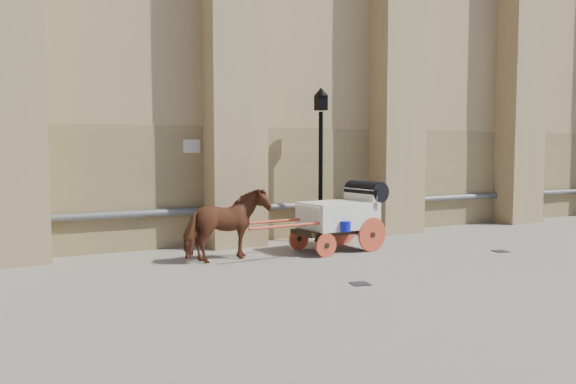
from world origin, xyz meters
TOP-DOWN VIEW (x-y plane):
  - ground at (0.00, 0.00)m, footprint 90.00×90.00m
  - horse at (-1.88, 1.88)m, footprint 1.99×1.18m
  - carriage at (1.09, 1.90)m, footprint 3.84×1.45m
  - street_lamp at (1.24, 3.22)m, footprint 0.38×0.38m
  - drain_grate_near at (-0.49, -1.18)m, footprint 0.38×0.38m
  - drain_grate_far at (4.31, -0.01)m, footprint 0.40×0.40m

SIDE VIEW (x-z plane):
  - ground at x=0.00m, z-range 0.00..0.00m
  - drain_grate_near at x=-0.49m, z-range 0.00..0.01m
  - drain_grate_far at x=4.31m, z-range 0.00..0.01m
  - horse at x=-1.88m, z-range 0.00..1.58m
  - carriage at x=1.09m, z-range 0.06..1.71m
  - street_lamp at x=1.24m, z-range 0.14..4.16m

